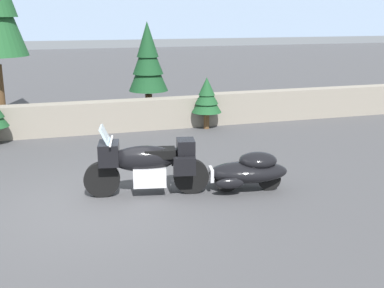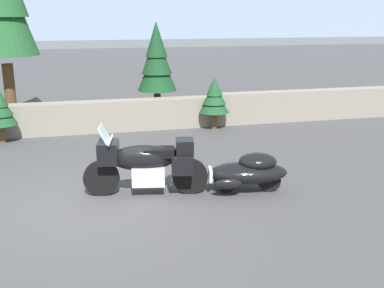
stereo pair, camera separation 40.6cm
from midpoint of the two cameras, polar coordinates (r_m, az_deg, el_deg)
name	(u,v)px [view 1 (the left image)]	position (r m, az deg, el deg)	size (l,w,h in m)	color
ground_plane	(95,206)	(8.61, -13.00, -7.31)	(80.00, 80.00, 0.00)	#424244
stone_guard_wall	(80,118)	(13.69, -14.18, 3.08)	(24.00, 0.54, 0.95)	gray
touring_motorcycle	(146,163)	(8.75, -6.87, -2.30)	(2.30, 1.00, 1.33)	black
car_shaped_trailer	(249,170)	(8.99, 5.59, -3.18)	(2.23, 0.98, 0.76)	black
pine_tree_secondary	(148,60)	(14.53, -6.17, 10.01)	(1.19, 1.19, 3.07)	brown
pine_sapling_farther	(207,97)	(13.76, 0.94, 5.72)	(0.87, 0.87, 1.52)	brown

